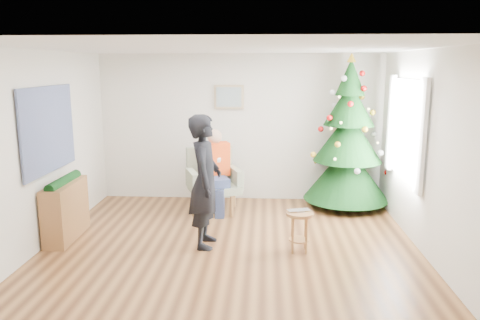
# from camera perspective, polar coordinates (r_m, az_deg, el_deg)

# --- Properties ---
(floor) EXTENTS (5.00, 5.00, 0.00)m
(floor) POSITION_cam_1_polar(r_m,az_deg,el_deg) (6.27, -1.24, -11.00)
(floor) COLOR brown
(floor) RESTS_ON ground
(ceiling) EXTENTS (5.00, 5.00, 0.00)m
(ceiling) POSITION_cam_1_polar(r_m,az_deg,el_deg) (5.80, -1.36, 13.49)
(ceiling) COLOR white
(ceiling) RESTS_ON wall_back
(wall_back) EXTENTS (5.00, 0.00, 5.00)m
(wall_back) POSITION_cam_1_polar(r_m,az_deg,el_deg) (8.36, 0.04, 3.94)
(wall_back) COLOR silver
(wall_back) RESTS_ON floor
(wall_front) EXTENTS (5.00, 0.00, 5.00)m
(wall_front) POSITION_cam_1_polar(r_m,az_deg,el_deg) (3.48, -4.53, -6.89)
(wall_front) COLOR silver
(wall_front) RESTS_ON floor
(wall_left) EXTENTS (0.00, 5.00, 5.00)m
(wall_left) POSITION_cam_1_polar(r_m,az_deg,el_deg) (6.58, -23.56, 0.92)
(wall_left) COLOR silver
(wall_left) RESTS_ON floor
(wall_right) EXTENTS (0.00, 5.00, 5.00)m
(wall_right) POSITION_cam_1_polar(r_m,az_deg,el_deg) (6.22, 22.32, 0.46)
(wall_right) COLOR silver
(wall_right) RESTS_ON floor
(window_panel) EXTENTS (0.04, 1.30, 1.40)m
(window_panel) POSITION_cam_1_polar(r_m,az_deg,el_deg) (7.12, 19.63, 3.58)
(window_panel) COLOR white
(window_panel) RESTS_ON wall_right
(curtains) EXTENTS (0.05, 1.75, 1.50)m
(curtains) POSITION_cam_1_polar(r_m,az_deg,el_deg) (7.11, 19.40, 3.59)
(curtains) COLOR white
(curtains) RESTS_ON wall_right
(christmas_tree) EXTENTS (1.44, 1.44, 2.60)m
(christmas_tree) POSITION_cam_1_polar(r_m,az_deg,el_deg) (8.08, 13.01, 2.46)
(christmas_tree) COLOR #3F2816
(christmas_tree) RESTS_ON floor
(stool) EXTENTS (0.36, 0.36, 0.53)m
(stool) POSITION_cam_1_polar(r_m,az_deg,el_deg) (6.20, 7.24, -8.63)
(stool) COLOR brown
(stool) RESTS_ON floor
(laptop) EXTENTS (0.33, 0.26, 0.02)m
(laptop) POSITION_cam_1_polar(r_m,az_deg,el_deg) (6.12, 7.30, -6.24)
(laptop) COLOR silver
(laptop) RESTS_ON stool
(armchair) EXTENTS (1.00, 0.98, 1.04)m
(armchair) POSITION_cam_1_polar(r_m,az_deg,el_deg) (7.82, -3.28, -3.40)
(armchair) COLOR gray
(armchair) RESTS_ON floor
(seated_person) EXTENTS (0.58, 0.74, 1.37)m
(seated_person) POSITION_cam_1_polar(r_m,az_deg,el_deg) (7.69, -3.18, -1.22)
(seated_person) COLOR navy
(seated_person) RESTS_ON armchair
(standing_man) EXTENTS (0.43, 0.65, 1.78)m
(standing_man) POSITION_cam_1_polar(r_m,az_deg,el_deg) (6.20, -4.27, -2.62)
(standing_man) COLOR black
(standing_man) RESTS_ON floor
(game_controller) EXTENTS (0.04, 0.13, 0.04)m
(game_controller) POSITION_cam_1_polar(r_m,az_deg,el_deg) (6.08, -2.57, -0.01)
(game_controller) COLOR white
(game_controller) RESTS_ON standing_man
(console) EXTENTS (0.33, 1.01, 0.80)m
(console) POSITION_cam_1_polar(r_m,az_deg,el_deg) (7.01, -20.47, -5.81)
(console) COLOR brown
(console) RESTS_ON floor
(garland) EXTENTS (0.14, 0.90, 0.14)m
(garland) POSITION_cam_1_polar(r_m,az_deg,el_deg) (6.91, -20.71, -2.47)
(garland) COLOR black
(garland) RESTS_ON console
(tapestry) EXTENTS (0.03, 1.50, 1.15)m
(tapestry) POSITION_cam_1_polar(r_m,az_deg,el_deg) (6.79, -22.31, 3.46)
(tapestry) COLOR black
(tapestry) RESTS_ON wall_left
(framed_picture) EXTENTS (0.52, 0.05, 0.42)m
(framed_picture) POSITION_cam_1_polar(r_m,az_deg,el_deg) (8.28, -1.37, 7.69)
(framed_picture) COLOR tan
(framed_picture) RESTS_ON wall_back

